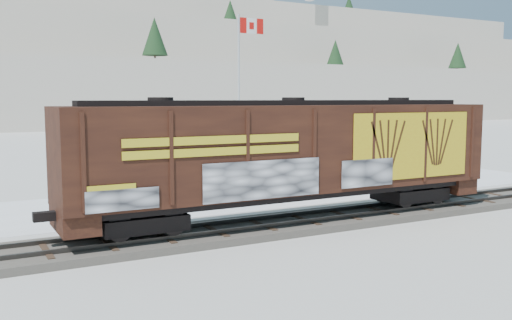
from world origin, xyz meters
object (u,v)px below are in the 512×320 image
car_silver (240,182)px  car_white (311,181)px  hopper_railcar (293,152)px  flagpole (240,119)px  car_dark (381,171)px

car_silver → car_white: 3.90m
hopper_railcar → flagpole: (4.89, 14.32, 0.83)m
hopper_railcar → flagpole: 15.16m
flagpole → car_silver: flagpole is taller
hopper_railcar → flagpole: size_ratio=1.73×
hopper_railcar → car_dark: bearing=33.9°
flagpole → car_silver: bearing=-117.1°
hopper_railcar → car_dark: hopper_railcar is taller
hopper_railcar → flagpole: flagpole is taller
car_silver → car_dark: size_ratio=0.89×
flagpole → car_silver: size_ratio=2.43×
hopper_railcar → car_dark: (11.09, 7.46, -2.30)m
car_dark → car_white: bearing=118.3°
hopper_railcar → car_silver: bearing=79.7°
flagpole → car_silver: (-3.55, -6.93, -3.10)m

